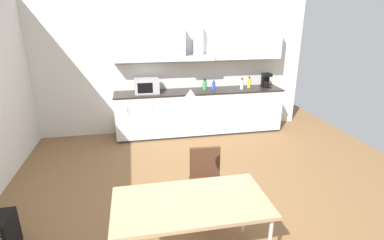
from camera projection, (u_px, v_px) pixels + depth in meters
name	position (u px, v px, depth m)	size (l,w,h in m)	color
ground_plane	(187.00, 205.00, 4.02)	(7.65, 8.47, 0.02)	brown
wall_back	(162.00, 66.00, 6.21)	(6.12, 0.10, 2.79)	silver
kitchen_counter	(199.00, 112.00, 6.32)	(3.47, 0.63, 0.93)	#333333
backsplash_tile	(197.00, 75.00, 6.35)	(3.45, 0.02, 0.54)	silver
upper_wall_cabinets	(199.00, 43.00, 5.98)	(3.45, 0.40, 0.68)	silver
microwave	(147.00, 86.00, 5.92)	(0.48, 0.35, 0.28)	#ADADB2
coffee_maker	(266.00, 80.00, 6.40)	(0.18, 0.19, 0.30)	black
bottle_blue	(214.00, 86.00, 6.23)	(0.07, 0.07, 0.19)	blue
bottle_white	(242.00, 84.00, 6.25)	(0.07, 0.07, 0.24)	white
bottle_yellow	(249.00, 83.00, 6.36)	(0.07, 0.07, 0.24)	yellow
bottle_green	(205.00, 85.00, 6.20)	(0.08, 0.08, 0.23)	green
dining_table	(191.00, 205.00, 2.86)	(1.48, 0.78, 0.73)	tan
chair_far_right	(206.00, 176.00, 3.68)	(0.43, 0.43, 0.87)	#4C2D1E
pendant_lamp	(191.00, 102.00, 2.52)	(0.32, 0.32, 0.22)	silver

